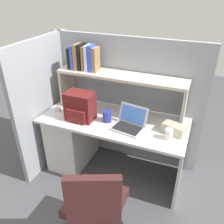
{
  "coord_description": "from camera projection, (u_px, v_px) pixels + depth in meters",
  "views": [
    {
      "loc": [
        0.81,
        -2.04,
        2.07
      ],
      "look_at": [
        0.0,
        -0.05,
        0.85
      ],
      "focal_mm": 37.57,
      "sensor_mm": 36.0,
      "label": 1
    }
  ],
  "objects": [
    {
      "name": "ground_plane",
      "position": [
        114.0,
        169.0,
        2.93
      ],
      "size": [
        8.0,
        8.0,
        0.0
      ],
      "primitive_type": "plane",
      "color": "#4C4C51"
    },
    {
      "name": "desk",
      "position": [
        84.0,
        136.0,
        2.86
      ],
      "size": [
        1.6,
        0.7,
        0.73
      ],
      "color": "silver",
      "rests_on": "ground_plane"
    },
    {
      "name": "cubicle_partition_rear",
      "position": [
        125.0,
        101.0,
        2.85
      ],
      "size": [
        1.84,
        0.05,
        1.55
      ],
      "primitive_type": "cube",
      "color": "gray",
      "rests_on": "ground_plane"
    },
    {
      "name": "cubicle_partition_left",
      "position": [
        46.0,
        104.0,
        2.78
      ],
      "size": [
        0.05,
        1.06,
        1.55
      ],
      "primitive_type": "cube",
      "color": "gray",
      "rests_on": "ground_plane"
    },
    {
      "name": "overhead_hutch",
      "position": [
        121.0,
        83.0,
        2.56
      ],
      "size": [
        1.44,
        0.28,
        0.45
      ],
      "color": "#B3A99C",
      "rests_on": "desk"
    },
    {
      "name": "reference_books_on_shelf",
      "position": [
        83.0,
        58.0,
        2.59
      ],
      "size": [
        0.35,
        0.18,
        0.29
      ],
      "color": "black",
      "rests_on": "overhead_hutch"
    },
    {
      "name": "laptop",
      "position": [
        130.0,
        123.0,
        2.41
      ],
      "size": [
        0.35,
        0.31,
        0.22
      ],
      "color": "#B7BABF",
      "rests_on": "desk"
    },
    {
      "name": "backpack",
      "position": [
        80.0,
        107.0,
        2.51
      ],
      "size": [
        0.3,
        0.22,
        0.31
      ],
      "color": "#591919",
      "rests_on": "desk"
    },
    {
      "name": "computer_mouse",
      "position": [
        58.0,
        109.0,
        2.75
      ],
      "size": [
        0.09,
        0.12,
        0.03
      ],
      "primitive_type": "cube",
      "rotation": [
        0.0,
        0.0,
        0.39
      ],
      "color": "silver",
      "rests_on": "desk"
    },
    {
      "name": "paper_cup",
      "position": [
        169.0,
        134.0,
        2.23
      ],
      "size": [
        0.08,
        0.08,
        0.11
      ],
      "primitive_type": "cylinder",
      "color": "white",
      "rests_on": "desk"
    },
    {
      "name": "tissue_box",
      "position": [
        174.0,
        129.0,
        2.32
      ],
      "size": [
        0.24,
        0.18,
        0.1
      ],
      "primitive_type": "cube",
      "rotation": [
        0.0,
        0.0,
        -0.28
      ],
      "color": "#BFB299",
      "rests_on": "desk"
    },
    {
      "name": "snack_canister",
      "position": [
        107.0,
        116.0,
        2.51
      ],
      "size": [
        0.1,
        0.1,
        0.12
      ],
      "primitive_type": "cylinder",
      "color": "navy",
      "rests_on": "desk"
    },
    {
      "name": "office_chair",
      "position": [
        96.0,
        212.0,
        1.93
      ],
      "size": [
        0.53,
        0.55,
        0.93
      ],
      "rotation": [
        0.0,
        0.0,
        3.54
      ],
      "color": "black",
      "rests_on": "ground_plane"
    }
  ]
}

